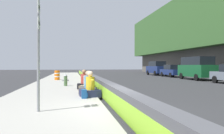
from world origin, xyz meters
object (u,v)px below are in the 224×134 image
(parked_car_midline, at_px, (172,71))
(parked_car_far, at_px, (157,68))
(seated_person_far, at_px, (84,83))
(parked_car_fourth, at_px, (196,68))
(route_sign_post, at_px, (38,46))
(seated_person_middle, at_px, (88,87))
(fire_hydrant, at_px, (66,80))
(seated_person_rear, at_px, (87,85))
(seated_person_foreground, at_px, (90,89))
(backpack, at_px, (84,94))
(construction_barrel, at_px, (57,75))

(parked_car_midline, bearing_deg, parked_car_far, 1.04)
(seated_person_far, relative_size, parked_car_fourth, 0.24)
(route_sign_post, xyz_separation_m, seated_person_middle, (4.17, -1.88, -1.70))
(fire_hydrant, xyz_separation_m, seated_person_middle, (-4.82, -1.27, -0.08))
(route_sign_post, bearing_deg, seated_person_far, -14.87)
(fire_hydrant, height_order, parked_car_midline, parked_car_midline)
(seated_person_rear, height_order, parked_car_far, parked_car_far)
(seated_person_middle, xyz_separation_m, parked_car_midline, (17.88, -12.97, 0.35))
(seated_person_foreground, bearing_deg, route_sign_post, 148.67)
(seated_person_foreground, xyz_separation_m, parked_car_far, (24.45, -12.86, 0.67))
(seated_person_far, xyz_separation_m, backpack, (-4.19, 0.22, -0.18))
(backpack, bearing_deg, seated_person_rear, -6.01)
(route_sign_post, bearing_deg, backpack, -31.23)
(seated_person_foreground, relative_size, parked_car_far, 0.25)
(route_sign_post, relative_size, seated_person_middle, 3.03)
(seated_person_far, height_order, parked_car_fourth, parked_car_fourth)
(fire_hydrant, distance_m, seated_person_far, 2.49)
(seated_person_far, height_order, construction_barrel, seated_person_far)
(seated_person_middle, relative_size, construction_barrel, 1.25)
(construction_barrel, bearing_deg, parked_car_far, -52.82)
(seated_person_foreground, distance_m, backpack, 0.60)
(fire_hydrant, relative_size, seated_person_rear, 0.78)
(seated_person_rear, relative_size, parked_car_far, 0.23)
(seated_person_rear, relative_size, seated_person_far, 0.94)
(seated_person_middle, height_order, backpack, seated_person_middle)
(seated_person_rear, xyz_separation_m, parked_car_fourth, (10.06, -12.89, 0.86))
(route_sign_post, xyz_separation_m, seated_person_far, (6.82, -1.81, -1.69))
(seated_person_far, distance_m, backpack, 4.20)
(fire_hydrant, bearing_deg, seated_person_rear, -158.70)
(backpack, bearing_deg, parked_car_far, -27.82)
(seated_person_far, relative_size, parked_car_midline, 0.27)
(seated_person_middle, distance_m, construction_barrel, 12.10)
(seated_person_foreground, bearing_deg, fire_hydrant, 12.37)
(backpack, relative_size, parked_car_fourth, 0.08)
(seated_person_foreground, height_order, construction_barrel, seated_person_foreground)
(parked_car_fourth, distance_m, parked_car_midline, 6.36)
(parked_car_midline, bearing_deg, backpack, 145.68)
(seated_person_rear, xyz_separation_m, parked_car_far, (21.92, -12.84, 0.69))
(fire_hydrant, height_order, seated_person_rear, seated_person_rear)
(seated_person_foreground, bearing_deg, backpack, 148.12)
(route_sign_post, height_order, parked_car_midline, route_sign_post)
(parked_car_fourth, height_order, parked_car_midline, parked_car_fourth)
(route_sign_post, distance_m, seated_person_foreground, 4.02)
(seated_person_middle, bearing_deg, parked_car_fourth, -48.24)
(fire_hydrant, bearing_deg, parked_car_midline, -47.48)
(route_sign_post, distance_m, backpack, 3.60)
(construction_barrel, height_order, parked_car_far, parked_car_far)
(seated_person_foreground, bearing_deg, seated_person_rear, -0.33)
(route_sign_post, relative_size, fire_hydrant, 4.09)
(route_sign_post, height_order, parked_car_fourth, route_sign_post)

